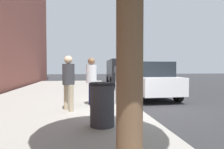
% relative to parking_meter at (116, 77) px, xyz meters
% --- Properties ---
extents(ground_plane, '(80.00, 80.00, 0.00)m').
position_rel_parking_meter_xyz_m(ground_plane, '(-0.47, -0.62, -1.17)').
color(ground_plane, '#2B2B2D').
rests_on(ground_plane, ground).
extents(sidewalk_slab, '(28.00, 6.00, 0.15)m').
position_rel_parking_meter_xyz_m(sidewalk_slab, '(-0.47, 2.38, -1.09)').
color(sidewalk_slab, gray).
rests_on(sidewalk_slab, ground_plane).
extents(parking_meter, '(0.36, 0.12, 1.41)m').
position_rel_parking_meter_xyz_m(parking_meter, '(0.00, 0.00, 0.00)').
color(parking_meter, gray).
rests_on(parking_meter, sidewalk_slab).
extents(pedestrian_at_meter, '(0.52, 0.37, 1.71)m').
position_rel_parking_meter_xyz_m(pedestrian_at_meter, '(-0.20, 0.93, -0.02)').
color(pedestrian_at_meter, '#191E4C').
rests_on(pedestrian_at_meter, sidewalk_slab).
extents(pedestrian_bystander, '(0.48, 0.38, 1.73)m').
position_rel_parking_meter_xyz_m(pedestrian_bystander, '(-0.97, 1.68, -0.00)').
color(pedestrian_bystander, tan).
rests_on(pedestrian_bystander, sidewalk_slab).
extents(parked_sedan_near, '(4.46, 2.09, 1.77)m').
position_rel_parking_meter_xyz_m(parked_sedan_near, '(2.20, -1.97, -0.27)').
color(parked_sedan_near, silver).
rests_on(parked_sedan_near, ground_plane).
extents(parked_van_far, '(5.27, 2.27, 2.18)m').
position_rel_parking_meter_xyz_m(parked_van_far, '(9.77, -1.97, 0.09)').
color(parked_van_far, black).
rests_on(parked_van_far, ground_plane).
extents(trash_bin, '(0.59, 0.59, 1.01)m').
position_rel_parking_meter_xyz_m(trash_bin, '(-2.77, 0.79, -0.51)').
color(trash_bin, '#2D2D33').
rests_on(trash_bin, sidewalk_slab).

